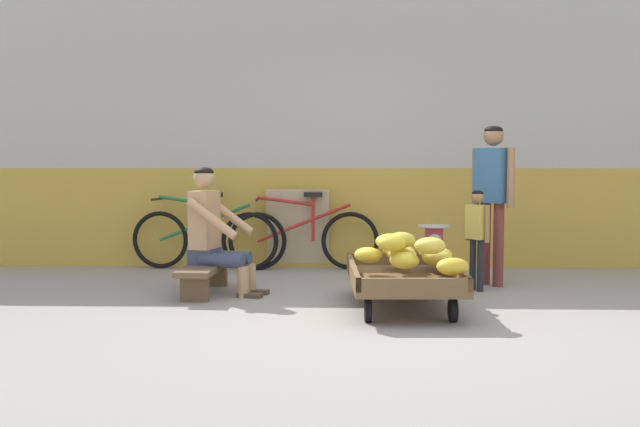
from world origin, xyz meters
TOP-DOWN VIEW (x-y plane):
  - ground_plane at (0.00, 0.00)m, footprint 80.00×80.00m
  - back_wall at (0.00, 2.98)m, footprint 16.00×0.30m
  - banana_cart at (0.16, 0.51)m, footprint 0.90×1.47m
  - banana_pile at (0.23, 0.53)m, footprint 0.88×1.21m
  - low_bench at (-1.57, 1.13)m, footprint 0.34×1.11m
  - vendor_seated at (-1.49, 1.11)m, footprint 0.72×0.57m
  - plastic_crate at (0.53, 1.51)m, footprint 0.36×0.28m
  - weighing_scale at (0.53, 1.51)m, footprint 0.30×0.30m
  - bicycle_near_left at (-1.87, 2.63)m, footprint 1.66×0.48m
  - bicycle_far_left at (-0.76, 2.61)m, footprint 1.66×0.48m
  - sign_board at (-0.83, 2.76)m, footprint 0.70×0.20m
  - customer_adult at (1.10, 1.66)m, footprint 0.36×0.40m
  - customer_child at (0.90, 1.35)m, footprint 0.21×0.25m
  - shopping_bag at (0.54, 1.10)m, footprint 0.18×0.12m

SIDE VIEW (x-z plane):
  - ground_plane at x=0.00m, z-range 0.00..0.00m
  - shopping_bag at x=0.54m, z-range 0.00..0.24m
  - plastic_crate at x=0.53m, z-range 0.00..0.30m
  - low_bench at x=-1.57m, z-range 0.06..0.33m
  - banana_cart at x=0.16m, z-range 0.06..0.42m
  - bicycle_near_left at x=-1.87m, z-range -0.08..0.78m
  - bicycle_far_left at x=-0.76m, z-range -0.08..0.78m
  - sign_board at x=-0.83m, z-range 0.00..0.89m
  - weighing_scale at x=0.53m, z-range 0.31..0.60m
  - banana_pile at x=0.23m, z-range 0.33..0.59m
  - vendor_seated at x=-1.49m, z-range 0.00..1.14m
  - customer_child at x=0.90m, z-range 0.11..1.04m
  - customer_adult at x=1.10m, z-range 0.19..1.72m
  - back_wall at x=0.00m, z-range 0.00..3.10m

